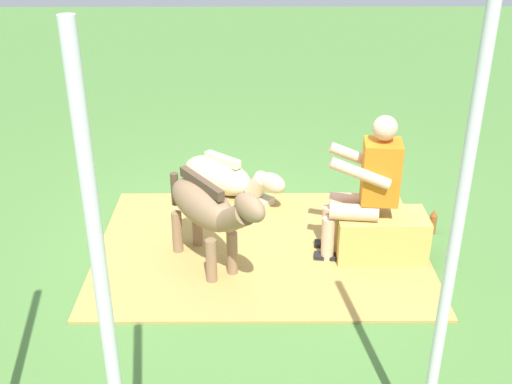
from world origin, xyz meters
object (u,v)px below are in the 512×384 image
Objects in this scene: tent_pole_left at (451,264)px; person_seated at (366,184)px; pony_lying at (224,177)px; tent_pole_mid at (109,339)px; hay_bale at (381,236)px; pony_standing at (208,209)px; soda_bottle at (433,222)px.

person_seated is at bearing -89.49° from tent_pole_left.
tent_pole_left reaches higher than person_seated.
pony_lying is 3.73m from tent_pole_left.
tent_pole_left is 1.00× the size of tent_pole_mid.
tent_pole_left reaches higher than hay_bale.
hay_bale is 0.65× the size of pony_standing.
pony_lying is at bearing -23.14° from soda_bottle.
pony_standing is 4.78× the size of soda_bottle.
pony_lying is (-0.07, -1.42, -0.38)m from pony_standing.
soda_bottle is (-0.57, -0.41, -0.09)m from hay_bale.
hay_bale is 3.30m from tent_pole_mid.
person_seated is 1.32m from pony_standing.
person_seated is 1.81m from pony_lying.
person_seated is 5.28× the size of soda_bottle.
pony_standing reaches higher than pony_lying.
soda_bottle is at bearing -105.78° from tent_pole_left.
tent_pole_mid is at bearing 85.80° from pony_lying.
pony_lying is at bearing -41.88° from hay_bale.
pony_lying is at bearing -45.08° from person_seated.
person_seated reaches higher than pony_standing.
pony_lying is 0.46× the size of tent_pole_mid.
hay_bale is 2.36m from tent_pole_left.
hay_bale is 0.30× the size of tent_pole_left.
tent_pole_mid reaches higher than person_seated.
pony_lying is at bearing -92.69° from pony_standing.
person_seated is 3.10m from tent_pole_mid.
pony_standing is 1.47m from pony_lying.
hay_bale is 0.70m from soda_bottle.
pony_standing is at bearing 6.75° from hay_bale.
pony_standing reaches higher than hay_bale.
tent_pole_mid is (0.22, 2.46, 0.71)m from pony_standing.
tent_pole_left is (-1.31, 1.92, 0.71)m from pony_standing.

